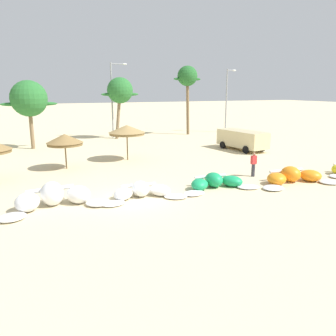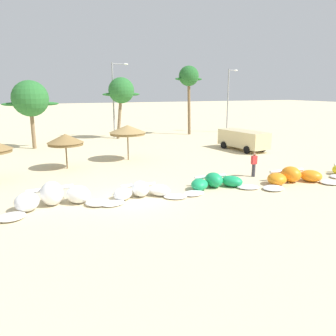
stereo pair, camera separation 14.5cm
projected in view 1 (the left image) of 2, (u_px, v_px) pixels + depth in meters
ground_plane at (132, 199)px, 17.96m from camera, size 260.00×260.00×0.00m
kite_left at (54, 198)px, 16.72m from camera, size 5.58×2.80×1.22m
kite_left_of_center at (142, 192)px, 18.23m from camera, size 4.85×2.41×0.82m
kite_center at (216, 182)px, 19.97m from camera, size 5.07×2.47×0.87m
kite_right_of_center at (294, 177)px, 21.09m from camera, size 5.75×2.88×0.97m
beach_umbrella_near_palms at (65, 140)px, 24.42m from camera, size 2.62×2.62×2.56m
beach_umbrella_outermost at (127, 130)px, 27.44m from camera, size 2.98×2.98×2.87m
parked_van at (241, 138)px, 32.51m from camera, size 2.72×5.41×1.84m
person_near_kites at (254, 164)px, 22.53m from camera, size 0.36×0.24×1.62m
palm_left_of_gap at (29, 99)px, 32.18m from camera, size 5.14×3.43×6.54m
palm_center_left at (120, 91)px, 39.08m from camera, size 4.45×2.97×7.04m
palm_center_right at (187, 78)px, 42.24m from camera, size 3.74×2.49×8.55m
lamppost_west_center at (113, 96)px, 39.95m from camera, size 2.02×0.24×8.71m
lamppost_east_center at (227, 97)px, 45.22m from camera, size 1.43×0.24×8.27m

